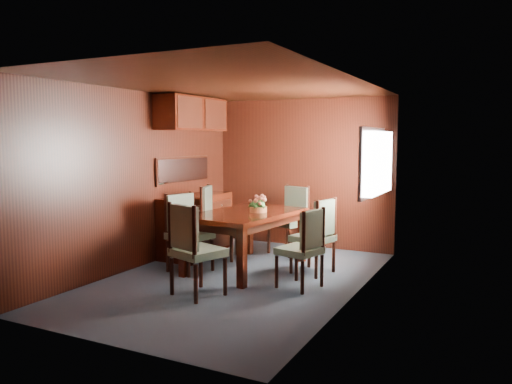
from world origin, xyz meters
The scene contains 11 objects.
ground centered at (0.00, 0.00, 0.00)m, with size 4.50×4.50×0.00m, color #323A44.
room_shell centered at (-0.10, 0.33, 1.63)m, with size 3.06×4.52×2.41m.
sideboard centered at (-1.25, 1.00, 0.45)m, with size 0.48×1.40×0.90m, color black.
dining_table centered at (-0.13, 0.52, 0.67)m, with size 1.20×1.76×0.78m.
chair_left_near centered at (-0.81, 0.09, 0.58)m, with size 0.57×0.59×1.04m.
chair_left_far centered at (-0.84, 0.87, 0.60)m, with size 0.63×0.64×1.08m.
chair_right_near centered at (0.90, 0.03, 0.53)m, with size 0.53×0.55×0.96m.
chair_right_far centered at (0.82, 0.71, 0.55)m, with size 0.55×0.57×1.00m.
chair_head centered at (-0.10, -0.82, 0.59)m, with size 0.63×0.62×1.06m.
chair_foot centered at (0.04, 1.70, 0.58)m, with size 0.62×0.61×1.04m.
flower_centerpiece centered at (0.02, 0.58, 0.90)m, with size 0.25×0.25×0.25m.
Camera 1 is at (2.96, -5.34, 1.74)m, focal length 35.00 mm.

